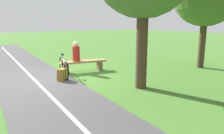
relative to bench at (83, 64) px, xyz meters
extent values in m
plane|color=#477A2D|center=(1.43, 0.29, -0.33)|extent=(80.00, 80.00, 0.00)
cube|color=#4C494C|center=(2.49, 4.29, -0.32)|extent=(6.03, 36.07, 0.02)
cube|color=silver|center=(2.49, 4.29, -0.31)|extent=(3.26, 31.85, 0.00)
cube|color=#A88456|center=(0.00, 0.00, 0.10)|extent=(1.97, 0.84, 0.08)
cube|color=brown|center=(-0.71, 0.17, -0.14)|extent=(0.24, 0.39, 0.39)
cube|color=brown|center=(0.71, -0.17, -0.14)|extent=(0.24, 0.39, 0.39)
cylinder|color=#B2231E|center=(0.28, -0.07, 0.44)|extent=(0.37, 0.37, 0.60)
sphere|color=beige|center=(0.28, -0.07, 0.84)|extent=(0.22, 0.22, 0.22)
torus|color=black|center=(1.13, 0.76, 0.01)|extent=(0.21, 0.67, 0.68)
torus|color=black|center=(0.88, -0.22, 0.01)|extent=(0.21, 0.67, 0.68)
cylinder|color=silver|center=(1.00, 0.27, 0.30)|extent=(0.25, 0.84, 0.04)
cylinder|color=silver|center=(1.04, 0.42, 0.15)|extent=(0.19, 0.61, 0.32)
cylinder|color=silver|center=(0.97, 0.12, 0.40)|extent=(0.03, 0.03, 0.20)
cube|color=black|center=(0.97, 0.12, 0.51)|extent=(0.13, 0.21, 0.05)
cube|color=olive|center=(1.31, 0.77, -0.11)|extent=(0.41, 0.40, 0.44)
cube|color=#A57A2A|center=(1.39, 0.67, -0.18)|extent=(0.21, 0.19, 0.20)
cylinder|color=#473323|center=(-0.32, 3.04, 1.12)|extent=(0.35, 0.35, 2.90)
cylinder|color=#473323|center=(-4.65, 2.58, 0.95)|extent=(0.29, 0.29, 2.57)
camera|label=1|loc=(4.32, 7.52, 1.70)|focal=33.57mm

